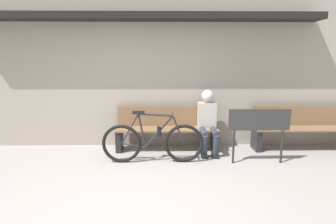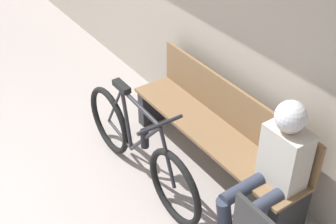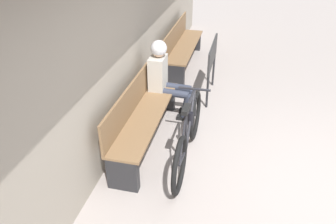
{
  "view_description": "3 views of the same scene",
  "coord_description": "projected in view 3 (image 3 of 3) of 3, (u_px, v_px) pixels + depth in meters",
  "views": [
    {
      "loc": [
        0.43,
        -2.98,
        1.73
      ],
      "look_at": [
        0.5,
        1.44,
        0.85
      ],
      "focal_mm": 28.0,
      "sensor_mm": 36.0,
      "label": 1
    },
    {
      "loc": [
        2.89,
        -0.25,
        2.98
      ],
      "look_at": [
        0.3,
        1.54,
        0.67
      ],
      "focal_mm": 50.0,
      "sensor_mm": 36.0,
      "label": 2
    },
    {
      "loc": [
        -2.99,
        0.76,
        2.68
      ],
      "look_at": [
        0.37,
        1.56,
        0.59
      ],
      "focal_mm": 35.0,
      "sensor_mm": 36.0,
      "label": 3
    }
  ],
  "objects": [
    {
      "name": "bicycle",
      "position": [
        188.0,
        136.0,
        3.99
      ],
      "size": [
        1.72,
        0.4,
        0.9
      ],
      "color": "black",
      "rests_on": "ground_plane"
    },
    {
      "name": "ground_plane",
      "position": [
        294.0,
        189.0,
        3.73
      ],
      "size": [
        24.0,
        24.0,
        0.0
      ],
      "primitive_type": "plane",
      "color": "gray"
    },
    {
      "name": "park_bench_far",
      "position": [
        182.0,
        46.0,
        6.55
      ],
      "size": [
        2.02,
        0.42,
        0.84
      ],
      "color": "brown",
      "rests_on": "ground_plane"
    },
    {
      "name": "park_bench_near",
      "position": [
        142.0,
        115.0,
        4.31
      ],
      "size": [
        1.95,
        0.42,
        0.84
      ],
      "color": "brown",
      "rests_on": "ground_plane"
    },
    {
      "name": "signboard",
      "position": [
        212.0,
        57.0,
        5.28
      ],
      "size": [
        1.03,
        0.04,
        0.94
      ],
      "color": "#232326",
      "rests_on": "ground_plane"
    },
    {
      "name": "person_seated",
      "position": [
        165.0,
        74.0,
        4.78
      ],
      "size": [
        0.34,
        0.65,
        1.18
      ],
      "color": "#2D3342",
      "rests_on": "ground_plane"
    },
    {
      "name": "storefront_wall",
      "position": [
        93.0,
        31.0,
        3.31
      ],
      "size": [
        12.0,
        0.56,
        3.2
      ],
      "color": "#9E9384",
      "rests_on": "ground_plane"
    }
  ]
}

